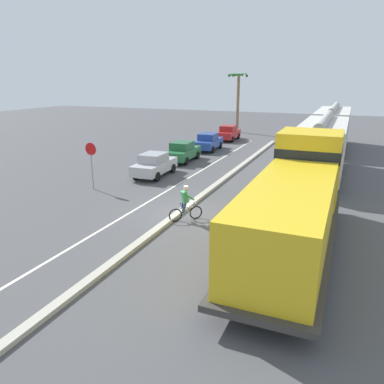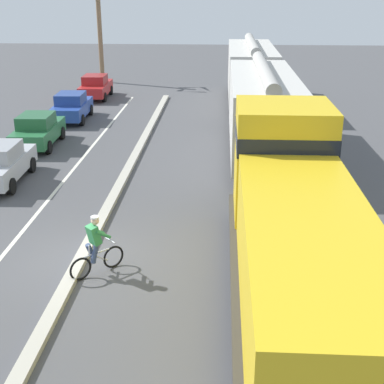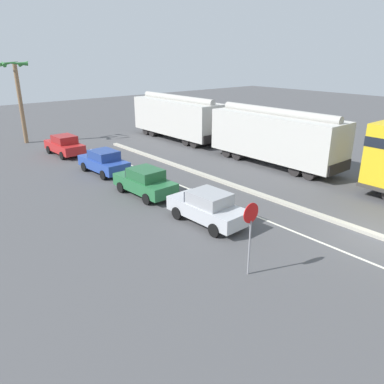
{
  "view_description": "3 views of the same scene",
  "coord_description": "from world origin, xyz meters",
  "px_view_note": "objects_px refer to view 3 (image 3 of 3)",
  "views": [
    {
      "loc": [
        7.48,
        -16.12,
        6.55
      ],
      "look_at": [
        0.79,
        -0.3,
        1.32
      ],
      "focal_mm": 35.0,
      "sensor_mm": 36.0,
      "label": 1
    },
    {
      "loc": [
        3.99,
        -13.53,
        7.47
      ],
      "look_at": [
        3.16,
        0.95,
        1.82
      ],
      "focal_mm": 50.0,
      "sensor_mm": 36.0,
      "label": 2
    },
    {
      "loc": [
        -16.2,
        -6.03,
        7.82
      ],
      "look_at": [
        -4.7,
        7.58,
        1.2
      ],
      "focal_mm": 35.0,
      "sensor_mm": 36.0,
      "label": 3
    }
  ],
  "objects_px": {
    "parked_car_blue": "(104,162)",
    "parked_car_red": "(64,145)",
    "parked_car_silver": "(208,207)",
    "palm_tree_near": "(17,86)",
    "hopper_car_middle": "(177,118)",
    "hopper_car_lead": "(275,137)",
    "parked_car_green": "(145,182)",
    "stop_sign": "(250,225)"
  },
  "relations": [
    {
      "from": "hopper_car_lead",
      "to": "palm_tree_near",
      "type": "height_order",
      "value": "palm_tree_near"
    },
    {
      "from": "parked_car_silver",
      "to": "parked_car_blue",
      "type": "bearing_deg",
      "value": 89.86
    },
    {
      "from": "parked_car_red",
      "to": "stop_sign",
      "type": "distance_m",
      "value": 21.66
    },
    {
      "from": "hopper_car_lead",
      "to": "stop_sign",
      "type": "xyz_separation_m",
      "value": [
        -12.57,
        -8.73,
        -0.05
      ]
    },
    {
      "from": "hopper_car_lead",
      "to": "parked_car_red",
      "type": "relative_size",
      "value": 2.49
    },
    {
      "from": "hopper_car_lead",
      "to": "parked_car_green",
      "type": "height_order",
      "value": "hopper_car_lead"
    },
    {
      "from": "hopper_car_middle",
      "to": "parked_car_red",
      "type": "bearing_deg",
      "value": 173.49
    },
    {
      "from": "parked_car_silver",
      "to": "parked_car_red",
      "type": "xyz_separation_m",
      "value": [
        -0.05,
        17.2,
        0.0
      ]
    },
    {
      "from": "parked_car_green",
      "to": "stop_sign",
      "type": "xyz_separation_m",
      "value": [
        -1.73,
        -9.55,
        1.21
      ]
    },
    {
      "from": "palm_tree_near",
      "to": "stop_sign",
      "type": "bearing_deg",
      "value": -91.73
    },
    {
      "from": "parked_car_silver",
      "to": "parked_car_blue",
      "type": "height_order",
      "value": "same"
    },
    {
      "from": "hopper_car_middle",
      "to": "parked_car_green",
      "type": "xyz_separation_m",
      "value": [
        -10.84,
        -10.78,
        -1.26
      ]
    },
    {
      "from": "hopper_car_lead",
      "to": "palm_tree_near",
      "type": "xyz_separation_m",
      "value": [
        -11.72,
        19.51,
        3.0
      ]
    },
    {
      "from": "hopper_car_middle",
      "to": "parked_car_green",
      "type": "bearing_deg",
      "value": -135.17
    },
    {
      "from": "parked_car_silver",
      "to": "parked_car_red",
      "type": "bearing_deg",
      "value": 90.18
    },
    {
      "from": "parked_car_green",
      "to": "parked_car_red",
      "type": "relative_size",
      "value": 1.0
    },
    {
      "from": "hopper_car_middle",
      "to": "hopper_car_lead",
      "type": "bearing_deg",
      "value": -90.0
    },
    {
      "from": "hopper_car_middle",
      "to": "parked_car_red",
      "type": "relative_size",
      "value": 2.49
    },
    {
      "from": "parked_car_blue",
      "to": "parked_car_red",
      "type": "relative_size",
      "value": 1.01
    },
    {
      "from": "parked_car_green",
      "to": "parked_car_red",
      "type": "distance_m",
      "value": 12.0
    },
    {
      "from": "parked_car_silver",
      "to": "hopper_car_middle",
      "type": "bearing_deg",
      "value": 56.31
    },
    {
      "from": "hopper_car_middle",
      "to": "palm_tree_near",
      "type": "xyz_separation_m",
      "value": [
        -11.72,
        7.91,
        3.0
      ]
    },
    {
      "from": "parked_car_red",
      "to": "palm_tree_near",
      "type": "distance_m",
      "value": 7.99
    },
    {
      "from": "parked_car_red",
      "to": "hopper_car_lead",
      "type": "bearing_deg",
      "value": -50.13
    },
    {
      "from": "parked_car_blue",
      "to": "palm_tree_near",
      "type": "distance_m",
      "value": 13.96
    },
    {
      "from": "hopper_car_middle",
      "to": "parked_car_red",
      "type": "height_order",
      "value": "hopper_car_middle"
    },
    {
      "from": "hopper_car_middle",
      "to": "parked_car_red",
      "type": "xyz_separation_m",
      "value": [
        -10.71,
        1.22,
        -1.26
      ]
    },
    {
      "from": "parked_car_green",
      "to": "parked_car_blue",
      "type": "relative_size",
      "value": 1.0
    },
    {
      "from": "parked_car_green",
      "to": "palm_tree_near",
      "type": "xyz_separation_m",
      "value": [
        -0.87,
        18.69,
        4.26
      ]
    },
    {
      "from": "parked_car_red",
      "to": "stop_sign",
      "type": "bearing_deg",
      "value": -94.93
    },
    {
      "from": "hopper_car_middle",
      "to": "parked_car_silver",
      "type": "bearing_deg",
      "value": -123.69
    },
    {
      "from": "parked_car_silver",
      "to": "parked_car_green",
      "type": "distance_m",
      "value": 5.21
    },
    {
      "from": "parked_car_silver",
      "to": "hopper_car_lead",
      "type": "bearing_deg",
      "value": 22.35
    },
    {
      "from": "parked_car_blue",
      "to": "palm_tree_near",
      "type": "bearing_deg",
      "value": 94.69
    },
    {
      "from": "parked_car_silver",
      "to": "parked_car_green",
      "type": "bearing_deg",
      "value": 92.05
    },
    {
      "from": "parked_car_green",
      "to": "stop_sign",
      "type": "relative_size",
      "value": 1.48
    },
    {
      "from": "parked_car_silver",
      "to": "stop_sign",
      "type": "xyz_separation_m",
      "value": [
        -1.91,
        -4.35,
        1.21
      ]
    },
    {
      "from": "hopper_car_lead",
      "to": "stop_sign",
      "type": "distance_m",
      "value": 15.3
    },
    {
      "from": "hopper_car_lead",
      "to": "hopper_car_middle",
      "type": "distance_m",
      "value": 11.6
    },
    {
      "from": "hopper_car_lead",
      "to": "palm_tree_near",
      "type": "distance_m",
      "value": 22.96
    },
    {
      "from": "stop_sign",
      "to": "parked_car_red",
      "type": "bearing_deg",
      "value": 85.07
    },
    {
      "from": "parked_car_blue",
      "to": "parked_car_red",
      "type": "height_order",
      "value": "same"
    }
  ]
}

